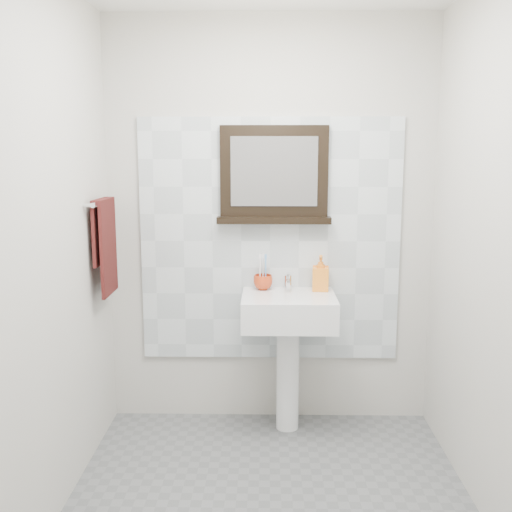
{
  "coord_description": "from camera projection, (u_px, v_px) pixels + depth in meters",
  "views": [
    {
      "loc": [
        -0.02,
        -2.57,
        1.7
      ],
      "look_at": [
        -0.08,
        0.55,
        1.15
      ],
      "focal_mm": 42.0,
      "sensor_mm": 36.0,
      "label": 1
    }
  ],
  "objects": [
    {
      "name": "towel_bar",
      "position": [
        102.0,
        202.0,
        3.37
      ],
      "size": [
        0.07,
        0.4,
        0.03
      ],
      "color": "silver",
      "rests_on": "left_wall"
    },
    {
      "name": "right_wall",
      "position": [
        502.0,
        256.0,
        2.59
      ],
      "size": [
        0.01,
        2.2,
        2.5
      ],
      "primitive_type": "cube",
      "color": "beige",
      "rests_on": "ground"
    },
    {
      "name": "back_wall",
      "position": [
        270.0,
        225.0,
        3.69
      ],
      "size": [
        2.0,
        0.01,
        2.5
      ],
      "primitive_type": "cube",
      "color": "beige",
      "rests_on": "ground"
    },
    {
      "name": "pedestal_sink",
      "position": [
        288.0,
        325.0,
        3.56
      ],
      "size": [
        0.55,
        0.44,
        0.96
      ],
      "color": "white",
      "rests_on": "ground"
    },
    {
      "name": "framed_mirror",
      "position": [
        274.0,
        177.0,
        3.6
      ],
      "size": [
        0.69,
        0.11,
        0.58
      ],
      "color": "black",
      "rests_on": "back_wall"
    },
    {
      "name": "toothbrushes",
      "position": [
        263.0,
        270.0,
        3.65
      ],
      "size": [
        0.05,
        0.04,
        0.21
      ],
      "color": "white",
      "rests_on": "toothbrush_cup"
    },
    {
      "name": "hand_towel",
      "position": [
        105.0,
        239.0,
        3.4
      ],
      "size": [
        0.06,
        0.3,
        0.55
      ],
      "color": "#36100F",
      "rests_on": "towel_bar"
    },
    {
      "name": "left_wall",
      "position": [
        44.0,
        255.0,
        2.62
      ],
      "size": [
        0.01,
        2.2,
        2.5
      ],
      "primitive_type": "cube",
      "color": "beige",
      "rests_on": "ground"
    },
    {
      "name": "soap_dispenser",
      "position": [
        321.0,
        273.0,
        3.63
      ],
      "size": [
        0.11,
        0.11,
        0.22
      ],
      "primitive_type": "imported",
      "rotation": [
        0.0,
        0.0,
        -0.09
      ],
      "color": "orange",
      "rests_on": "pedestal_sink"
    },
    {
      "name": "toothbrush_cup",
      "position": [
        263.0,
        282.0,
        3.66
      ],
      "size": [
        0.14,
        0.14,
        0.09
      ],
      "primitive_type": "imported",
      "rotation": [
        0.0,
        0.0,
        0.27
      ],
      "color": "#BF3A16",
      "rests_on": "pedestal_sink"
    },
    {
      "name": "front_wall",
      "position": [
        274.0,
        330.0,
        1.52
      ],
      "size": [
        2.0,
        0.01,
        2.5
      ],
      "primitive_type": "cube",
      "color": "beige",
      "rests_on": "ground"
    },
    {
      "name": "splashback",
      "position": [
        270.0,
        241.0,
        3.69
      ],
      "size": [
        1.6,
        0.02,
        1.5
      ],
      "primitive_type": "cube",
      "color": "silver",
      "rests_on": "back_wall"
    }
  ]
}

